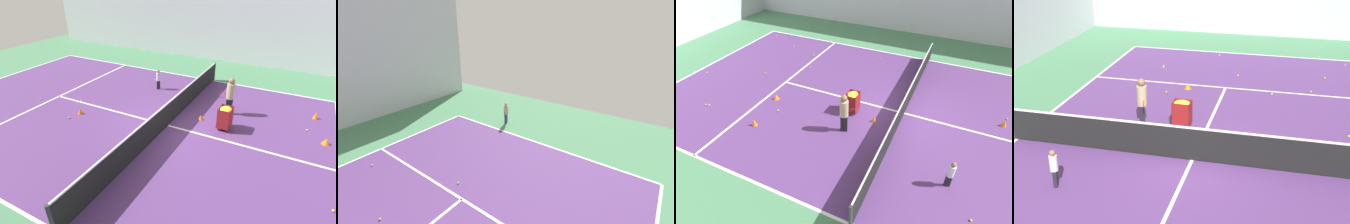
% 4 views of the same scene
% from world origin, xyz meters
% --- Properties ---
extents(ground_plane, '(34.39, 34.39, 0.00)m').
position_xyz_m(ground_plane, '(0.00, 0.00, 0.00)').
color(ground_plane, '#477F56').
extents(court_playing_area, '(11.26, 22.41, 0.00)m').
position_xyz_m(court_playing_area, '(0.00, 0.00, 0.00)').
color(court_playing_area, '#563370').
rests_on(court_playing_area, ground).
extents(line_baseline_far, '(11.26, 0.10, 0.00)m').
position_xyz_m(line_baseline_far, '(0.00, 11.20, 0.01)').
color(line_baseline_far, white).
rests_on(line_baseline_far, ground).
extents(line_sideline_left, '(0.10, 22.41, 0.00)m').
position_xyz_m(line_sideline_left, '(-5.63, 0.00, 0.01)').
color(line_sideline_left, white).
rests_on(line_sideline_left, ground).
extents(line_service_far, '(11.26, 0.10, 0.00)m').
position_xyz_m(line_service_far, '(0.00, 6.16, 0.01)').
color(line_service_far, white).
rests_on(line_service_far, ground).
extents(line_centre_service, '(0.10, 12.33, 0.00)m').
position_xyz_m(line_centre_service, '(0.00, 0.00, 0.01)').
color(line_centre_service, white).
rests_on(line_centre_service, ground).
extents(tennis_net, '(11.56, 0.10, 1.05)m').
position_xyz_m(tennis_net, '(0.00, 0.00, 0.54)').
color(tennis_net, '#2D2D33').
rests_on(tennis_net, ground).
extents(coach_at_net, '(0.44, 0.66, 1.67)m').
position_xyz_m(coach_at_net, '(-2.10, 1.88, 0.96)').
color(coach_at_net, black).
rests_on(coach_at_net, ground).
extents(child_midcourt, '(0.27, 0.27, 1.06)m').
position_xyz_m(child_midcourt, '(-3.13, -2.19, 0.61)').
color(child_midcourt, black).
rests_on(child_midcourt, ground).
extents(ball_cart, '(0.59, 0.49, 0.94)m').
position_xyz_m(ball_cart, '(-0.81, 2.08, 0.66)').
color(ball_cart, maroon).
rests_on(ball_cart, ground).
extents(training_cone_0, '(0.20, 0.20, 0.34)m').
position_xyz_m(training_cone_0, '(-3.38, 5.30, 0.17)').
color(training_cone_0, orange).
rests_on(training_cone_0, ground).
extents(training_cone_2, '(0.21, 0.21, 0.22)m').
position_xyz_m(training_cone_2, '(-1.07, 1.00, 0.11)').
color(training_cone_2, orange).
rests_on(training_cone_2, ground).
extents(training_cone_3, '(0.27, 0.27, 0.26)m').
position_xyz_m(training_cone_3, '(-1.46, 5.67, 0.13)').
color(training_cone_3, orange).
rests_on(training_cone_3, ground).
extents(tennis_ball_1, '(0.07, 0.07, 0.07)m').
position_xyz_m(tennis_ball_1, '(4.49, 2.64, 0.04)').
color(tennis_ball_1, yellow).
rests_on(tennis_ball_1, ground).
extents(tennis_ball_3, '(0.07, 0.07, 0.07)m').
position_xyz_m(tennis_ball_3, '(4.90, 10.36, 0.04)').
color(tennis_ball_3, yellow).
rests_on(tennis_ball_3, ground).
extents(tennis_ball_4, '(0.07, 0.07, 0.07)m').
position_xyz_m(tennis_ball_4, '(-2.17, 5.04, 0.04)').
color(tennis_ball_4, yellow).
rests_on(tennis_ball_4, ground).
extents(tennis_ball_5, '(0.07, 0.07, 0.07)m').
position_xyz_m(tennis_ball_5, '(-3.16, 8.08, 0.04)').
color(tennis_ball_5, yellow).
rests_on(tennis_ball_5, ground).
extents(tennis_ball_7, '(0.07, 0.07, 0.07)m').
position_xyz_m(tennis_ball_7, '(-1.01, 10.59, 0.04)').
color(tennis_ball_7, yellow).
rests_on(tennis_ball_7, ground).
extents(tennis_ball_9, '(0.07, 0.07, 0.07)m').
position_xyz_m(tennis_ball_9, '(-3.21, 8.24, 0.04)').
color(tennis_ball_9, yellow).
rests_on(tennis_ball_9, ground).
extents(tennis_ball_11, '(0.07, 0.07, 0.07)m').
position_xyz_m(tennis_ball_11, '(0.30, 7.73, 0.04)').
color(tennis_ball_11, yellow).
rests_on(tennis_ball_11, ground).
extents(tennis_ball_12, '(0.07, 0.07, 0.07)m').
position_xyz_m(tennis_ball_12, '(3.34, 6.44, 0.04)').
color(tennis_ball_12, yellow).
rests_on(tennis_ball_12, ground).
extents(tennis_ball_13, '(0.07, 0.07, 0.07)m').
position_xyz_m(tennis_ball_13, '(3.93, 8.26, 0.04)').
color(tennis_ball_13, yellow).
rests_on(tennis_ball_13, ground).
extents(tennis_ball_15, '(0.07, 0.07, 0.07)m').
position_xyz_m(tennis_ball_15, '(1.87, 5.82, 0.04)').
color(tennis_ball_15, yellow).
rests_on(tennis_ball_15, ground).
extents(tennis_ball_16, '(0.07, 0.07, 0.07)m').
position_xyz_m(tennis_ball_16, '(3.77, 11.43, 0.04)').
color(tennis_ball_16, yellow).
rests_on(tennis_ball_16, ground).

